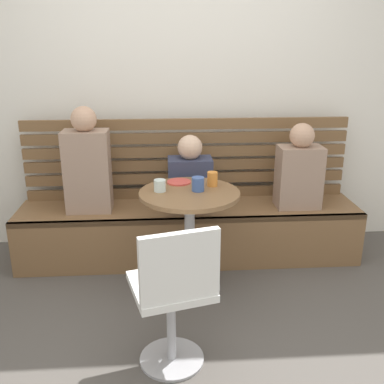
# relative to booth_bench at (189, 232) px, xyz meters

# --- Properties ---
(ground) EXTENTS (8.00, 8.00, 0.00)m
(ground) POSITION_rel_booth_bench_xyz_m (0.00, -1.20, -0.22)
(ground) COLOR #514C47
(back_wall) EXTENTS (5.20, 0.10, 2.90)m
(back_wall) POSITION_rel_booth_bench_xyz_m (0.00, 0.44, 1.23)
(back_wall) COLOR white
(back_wall) RESTS_ON ground
(booth_bench) EXTENTS (2.70, 0.52, 0.44)m
(booth_bench) POSITION_rel_booth_bench_xyz_m (0.00, 0.00, 0.00)
(booth_bench) COLOR brown
(booth_bench) RESTS_ON ground
(booth_backrest) EXTENTS (2.65, 0.04, 0.67)m
(booth_backrest) POSITION_rel_booth_bench_xyz_m (0.00, 0.24, 0.56)
(booth_backrest) COLOR brown
(booth_backrest) RESTS_ON booth_bench
(cafe_table) EXTENTS (0.68, 0.68, 0.74)m
(cafe_table) POSITION_rel_booth_bench_xyz_m (-0.03, -0.50, 0.30)
(cafe_table) COLOR #ADADB2
(cafe_table) RESTS_ON ground
(white_chair) EXTENTS (0.49, 0.49, 0.85)m
(white_chair) POSITION_rel_booth_bench_xyz_m (-0.16, -1.31, 0.24)
(white_chair) COLOR #ADADB2
(white_chair) RESTS_ON ground
(person_adult) EXTENTS (0.34, 0.22, 0.81)m
(person_adult) POSITION_rel_booth_bench_xyz_m (-0.78, -0.01, 0.58)
(person_adult) COLOR #9E7F6B
(person_adult) RESTS_ON booth_bench
(person_child_left) EXTENTS (0.34, 0.22, 0.58)m
(person_child_left) POSITION_rel_booth_bench_xyz_m (0.01, -0.01, 0.47)
(person_child_left) COLOR #333851
(person_child_left) RESTS_ON booth_bench
(person_child_middle) EXTENTS (0.34, 0.22, 0.67)m
(person_child_middle) POSITION_rel_booth_bench_xyz_m (0.86, -0.04, 0.51)
(person_child_middle) COLOR #9E7F6B
(person_child_middle) RESTS_ON booth_bench
(cup_mug_blue) EXTENTS (0.08, 0.08, 0.09)m
(cup_mug_blue) POSITION_rel_booth_bench_xyz_m (0.03, -0.49, 0.57)
(cup_mug_blue) COLOR #3D5B9E
(cup_mug_blue) RESTS_ON cafe_table
(cup_glass_short) EXTENTS (0.08, 0.08, 0.08)m
(cup_glass_short) POSITION_rel_booth_bench_xyz_m (-0.23, -0.48, 0.56)
(cup_glass_short) COLOR silver
(cup_glass_short) RESTS_ON cafe_table
(cup_tumbler_orange) EXTENTS (0.07, 0.07, 0.10)m
(cup_tumbler_orange) POSITION_rel_booth_bench_xyz_m (0.14, -0.39, 0.57)
(cup_tumbler_orange) COLOR orange
(cup_tumbler_orange) RESTS_ON cafe_table
(plate_small) EXTENTS (0.17, 0.17, 0.01)m
(plate_small) POSITION_rel_booth_bench_xyz_m (-0.09, -0.30, 0.52)
(plate_small) COLOR #DB4C42
(plate_small) RESTS_ON cafe_table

